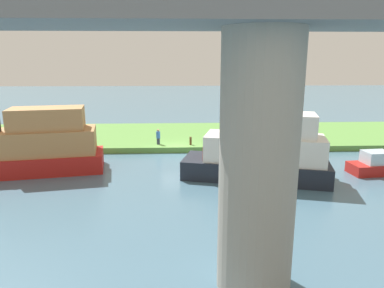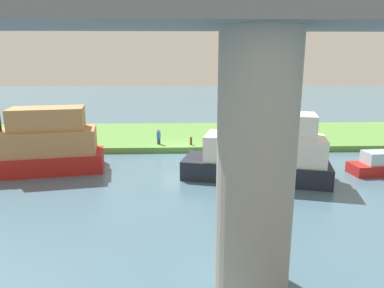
{
  "view_description": "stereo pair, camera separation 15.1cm",
  "coord_description": "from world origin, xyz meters",
  "px_view_note": "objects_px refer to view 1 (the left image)",
  "views": [
    {
      "loc": [
        -0.23,
        29.62,
        7.91
      ],
      "look_at": [
        -1.22,
        5.0,
        2.0
      ],
      "focal_mm": 33.08,
      "sensor_mm": 36.0,
      "label": 1
    },
    {
      "loc": [
        -0.38,
        29.63,
        7.91
      ],
      "look_at": [
        -1.22,
        5.0,
        2.0
      ],
      "focal_mm": 33.08,
      "sensor_mm": 36.0,
      "label": 2
    }
  ],
  "objects_px": {
    "bridge_pylon": "(258,167)",
    "person_on_bank": "(158,137)",
    "skiff_small": "(261,153)",
    "mooring_post": "(191,141)",
    "houseboat_blue": "(382,165)",
    "motorboat_white": "(35,147)"
  },
  "relations": [
    {
      "from": "bridge_pylon",
      "to": "person_on_bank",
      "type": "relative_size",
      "value": 6.39
    },
    {
      "from": "bridge_pylon",
      "to": "skiff_small",
      "type": "bearing_deg",
      "value": -104.04
    },
    {
      "from": "skiff_small",
      "to": "mooring_post",
      "type": "bearing_deg",
      "value": -60.74
    },
    {
      "from": "skiff_small",
      "to": "houseboat_blue",
      "type": "height_order",
      "value": "skiff_small"
    },
    {
      "from": "person_on_bank",
      "to": "skiff_small",
      "type": "bearing_deg",
      "value": 131.56
    },
    {
      "from": "mooring_post",
      "to": "person_on_bank",
      "type": "bearing_deg",
      "value": -6.75
    },
    {
      "from": "skiff_small",
      "to": "houseboat_blue",
      "type": "bearing_deg",
      "value": -174.82
    },
    {
      "from": "houseboat_blue",
      "to": "person_on_bank",
      "type": "bearing_deg",
      "value": -24.61
    },
    {
      "from": "person_on_bank",
      "to": "houseboat_blue",
      "type": "distance_m",
      "value": 17.86
    },
    {
      "from": "person_on_bank",
      "to": "mooring_post",
      "type": "bearing_deg",
      "value": 173.25
    },
    {
      "from": "mooring_post",
      "to": "houseboat_blue",
      "type": "bearing_deg",
      "value": 152.02
    },
    {
      "from": "person_on_bank",
      "to": "motorboat_white",
      "type": "bearing_deg",
      "value": 36.22
    },
    {
      "from": "bridge_pylon",
      "to": "motorboat_white",
      "type": "bearing_deg",
      "value": -46.79
    },
    {
      "from": "person_on_bank",
      "to": "houseboat_blue",
      "type": "bearing_deg",
      "value": 155.39
    },
    {
      "from": "houseboat_blue",
      "to": "bridge_pylon",
      "type": "bearing_deg",
      "value": 46.28
    },
    {
      "from": "skiff_small",
      "to": "motorboat_white",
      "type": "distance_m",
      "value": 15.83
    },
    {
      "from": "skiff_small",
      "to": "bridge_pylon",
      "type": "bearing_deg",
      "value": 75.96
    },
    {
      "from": "mooring_post",
      "to": "houseboat_blue",
      "type": "relative_size",
      "value": 0.14
    },
    {
      "from": "person_on_bank",
      "to": "mooring_post",
      "type": "distance_m",
      "value": 2.92
    },
    {
      "from": "person_on_bank",
      "to": "motorboat_white",
      "type": "height_order",
      "value": "motorboat_white"
    },
    {
      "from": "mooring_post",
      "to": "houseboat_blue",
      "type": "height_order",
      "value": "houseboat_blue"
    },
    {
      "from": "person_on_bank",
      "to": "skiff_small",
      "type": "xyz_separation_m",
      "value": [
        -7.31,
        8.24,
        0.63
      ]
    }
  ]
}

